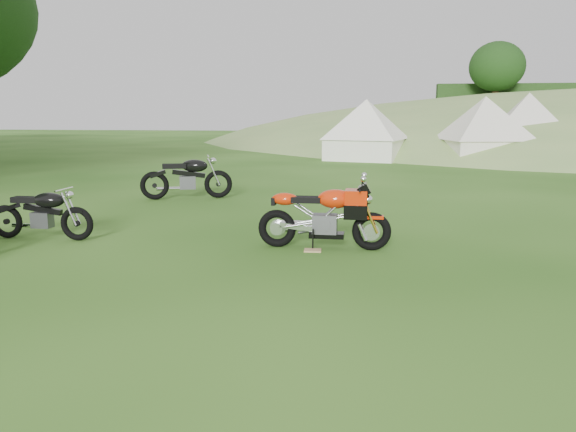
% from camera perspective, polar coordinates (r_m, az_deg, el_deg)
% --- Properties ---
extents(ground, '(120.00, 120.00, 0.00)m').
position_cam_1_polar(ground, '(6.63, -1.31, -7.65)').
color(ground, '#1E4A10').
rests_on(ground, ground).
extents(sport_motorcycle, '(1.94, 0.50, 1.16)m').
position_cam_1_polar(sport_motorcycle, '(8.57, 3.66, 0.49)').
color(sport_motorcycle, red).
rests_on(sport_motorcycle, ground).
extents(plywood_board, '(0.27, 0.22, 0.02)m').
position_cam_1_polar(plywood_board, '(8.51, 2.52, -3.50)').
color(plywood_board, tan).
rests_on(plywood_board, ground).
extents(vintage_moto_c, '(1.75, 0.41, 0.92)m').
position_cam_1_polar(vintage_moto_c, '(10.04, -23.84, 0.36)').
color(vintage_moto_c, black).
rests_on(vintage_moto_c, ground).
extents(vintage_moto_d, '(2.17, 1.16, 1.12)m').
position_cam_1_polar(vintage_moto_d, '(13.79, -10.28, 4.01)').
color(vintage_moto_d, black).
rests_on(vintage_moto_d, ground).
extents(tent_left, '(3.72, 3.72, 2.65)m').
position_cam_1_polar(tent_left, '(25.50, 7.93, 8.67)').
color(tent_left, white).
rests_on(tent_left, ground).
extents(tent_mid, '(3.70, 3.70, 2.71)m').
position_cam_1_polar(tent_mid, '(25.50, 19.29, 8.25)').
color(tent_mid, silver).
rests_on(tent_mid, ground).
extents(tent_right, '(3.59, 3.59, 2.83)m').
position_cam_1_polar(tent_right, '(28.10, 23.12, 8.28)').
color(tent_right, silver).
rests_on(tent_right, ground).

